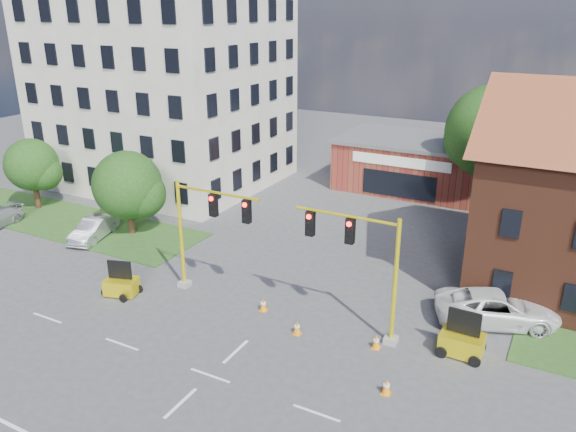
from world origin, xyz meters
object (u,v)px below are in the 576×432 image
Objects in this scene: signal_mast_west at (205,226)px; signal_mast_east at (361,260)px; pickup_white at (497,308)px; trailer_east at (462,342)px; trailer_west at (121,285)px.

signal_mast_west is 1.00× the size of signal_mast_east.
signal_mast_west is at bearing 84.72° from pickup_white.
pickup_white is (14.36, 4.17, -3.10)m from signal_mast_west.
signal_mast_west reaches higher than trailer_east.
trailer_east is at bearing -8.23° from trailer_west.
signal_mast_west is 2.91× the size of trailer_east.
signal_mast_west reaches higher than pickup_white.
trailer_east is at bearing 143.94° from pickup_white.
signal_mast_west is 13.83m from trailer_east.
signal_mast_west is at bearing 12.61° from trailer_west.
signal_mast_east is 3.18× the size of trailer_west.
signal_mast_west reaches higher than trailer_west.
signal_mast_west is at bearing 180.00° from signal_mast_east.
pickup_white is (18.39, 6.54, 0.22)m from trailer_west.
signal_mast_east is 5.76m from trailer_east.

